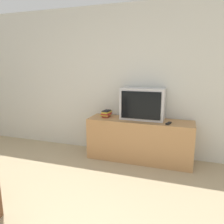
% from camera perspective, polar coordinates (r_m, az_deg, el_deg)
% --- Properties ---
extents(wall_back, '(9.00, 0.06, 2.60)m').
position_cam_1_polar(wall_back, '(4.07, -3.28, 8.06)').
color(wall_back, silver).
rests_on(wall_back, ground_plane).
extents(tv_stand, '(1.74, 0.49, 0.70)m').
position_cam_1_polar(tv_stand, '(3.74, 7.17, -7.25)').
color(tv_stand, tan).
rests_on(tv_stand, ground_plane).
extents(television, '(0.71, 0.35, 0.52)m').
position_cam_1_polar(television, '(3.66, 8.01, 2.16)').
color(television, silver).
rests_on(television, tv_stand).
extents(book_stack, '(0.16, 0.22, 0.12)m').
position_cam_1_polar(book_stack, '(3.82, -1.50, -0.40)').
color(book_stack, '#B72D28').
rests_on(book_stack, tv_stand).
extents(remote_on_stand, '(0.09, 0.15, 0.02)m').
position_cam_1_polar(remote_on_stand, '(3.47, 14.55, -2.87)').
color(remote_on_stand, black).
rests_on(remote_on_stand, tv_stand).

